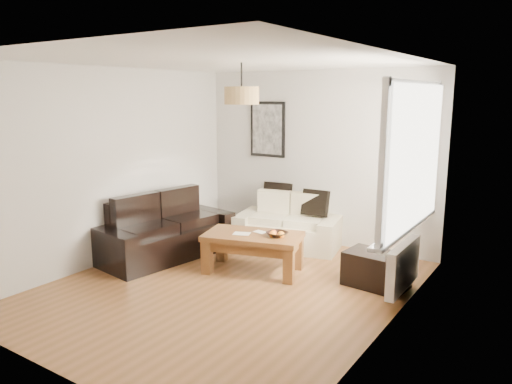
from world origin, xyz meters
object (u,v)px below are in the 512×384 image
Objects in this scene: ottoman at (376,270)px; coffee_table at (253,253)px; loveseat_cream at (288,222)px; sofa_leather at (165,228)px.

coffee_table is at bearing -165.45° from ottoman.
loveseat_cream is 1.23× the size of coffee_table.
coffee_table is at bearing -74.61° from sofa_leather.
sofa_leather is 1.55× the size of coffee_table.
ottoman is (2.88, 0.55, -0.21)m from sofa_leather.
ottoman is at bearing -70.47° from sofa_leather.
loveseat_cream is at bearing -33.94° from sofa_leather.
sofa_leather is (-1.23, -1.34, 0.04)m from loveseat_cream.
loveseat_cream is 0.79× the size of sofa_leather.
coffee_table is (0.15, -1.17, -0.12)m from loveseat_cream.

